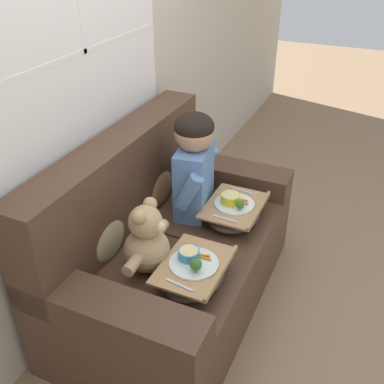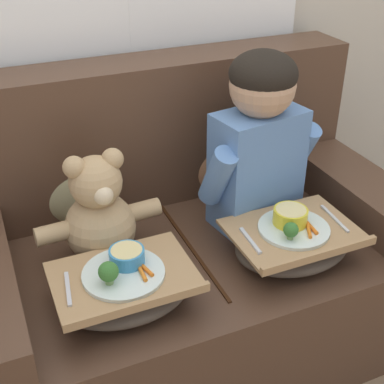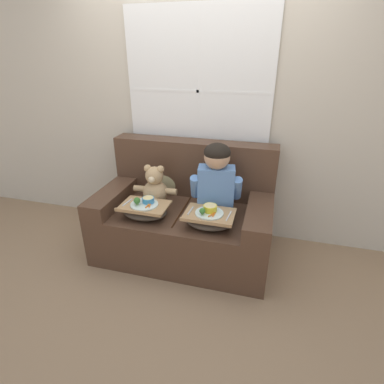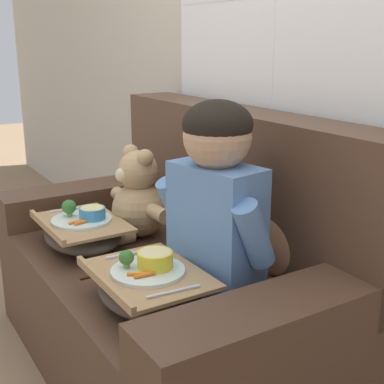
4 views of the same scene
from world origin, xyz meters
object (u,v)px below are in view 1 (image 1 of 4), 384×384
(throw_pillow_behind_child, at_px, (157,179))
(lap_tray_teddy, at_px, (194,272))
(throw_pillow_behind_teddy, at_px, (104,230))
(couch, at_px, (167,250))
(child_figure, at_px, (194,160))
(lap_tray_child, at_px, (234,211))
(teddy_bear, at_px, (148,242))

(throw_pillow_behind_child, xyz_separation_m, lap_tray_teddy, (-0.58, -0.51, -0.10))
(throw_pillow_behind_teddy, bearing_deg, couch, -35.98)
(couch, height_order, child_figure, child_figure)
(couch, height_order, throw_pillow_behind_teddy, couch)
(throw_pillow_behind_teddy, relative_size, lap_tray_teddy, 0.85)
(throw_pillow_behind_child, distance_m, lap_tray_child, 0.52)
(throw_pillow_behind_teddy, height_order, teddy_bear, teddy_bear)
(throw_pillow_behind_teddy, xyz_separation_m, child_figure, (0.58, -0.26, 0.19))
(lap_tray_teddy, bearing_deg, couch, 46.25)
(throw_pillow_behind_teddy, bearing_deg, lap_tray_child, -41.54)
(throw_pillow_behind_teddy, xyz_separation_m, lap_tray_teddy, (0.00, -0.51, -0.10))
(throw_pillow_behind_child, bearing_deg, lap_tray_teddy, -138.48)
(throw_pillow_behind_child, distance_m, throw_pillow_behind_teddy, 0.58)
(throw_pillow_behind_child, height_order, child_figure, child_figure)
(child_figure, bearing_deg, teddy_bear, -179.58)
(couch, relative_size, child_figure, 2.50)
(teddy_bear, height_order, lap_tray_teddy, teddy_bear)
(couch, bearing_deg, teddy_bear, -170.29)
(throw_pillow_behind_teddy, relative_size, teddy_bear, 0.84)
(couch, relative_size, throw_pillow_behind_teddy, 4.54)
(teddy_bear, relative_size, lap_tray_child, 1.01)
(lap_tray_child, bearing_deg, throw_pillow_behind_teddy, 138.46)
(throw_pillow_behind_child, relative_size, lap_tray_child, 0.86)
(lap_tray_teddy, bearing_deg, lap_tray_child, -0.02)
(throw_pillow_behind_child, bearing_deg, lap_tray_child, -90.04)
(couch, bearing_deg, lap_tray_teddy, -133.75)
(throw_pillow_behind_child, relative_size, teddy_bear, 0.85)
(couch, distance_m, lap_tray_child, 0.46)
(child_figure, height_order, lap_tray_child, child_figure)
(throw_pillow_behind_child, bearing_deg, couch, -144.02)
(teddy_bear, bearing_deg, lap_tray_child, -23.62)
(couch, bearing_deg, throw_pillow_behind_teddy, 144.02)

